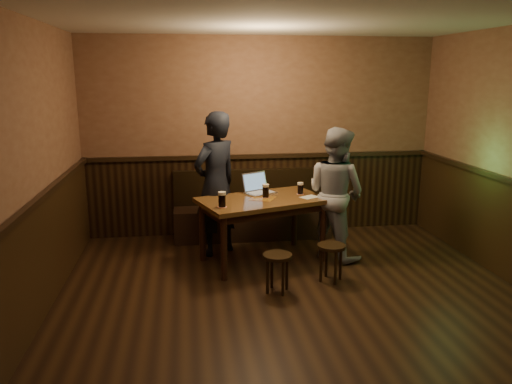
{
  "coord_description": "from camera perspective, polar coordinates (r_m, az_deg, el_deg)",
  "views": [
    {
      "loc": [
        -1.07,
        -4.05,
        2.27
      ],
      "look_at": [
        -0.26,
        1.66,
        0.91
      ],
      "focal_mm": 35.0,
      "sensor_mm": 36.0,
      "label": 1
    }
  ],
  "objects": [
    {
      "name": "laptop",
      "position": [
        6.34,
        0.22,
        0.47
      ],
      "size": [
        0.45,
        0.42,
        0.25
      ],
      "rotation": [
        0.0,
        0.0,
        0.49
      ],
      "color": "silver",
      "rests_on": "pub_table"
    },
    {
      "name": "pint_mid",
      "position": [
        6.09,
        1.11,
        0.13
      ],
      "size": [
        0.11,
        0.11,
        0.17
      ],
      "color": "#B13715",
      "rests_on": "pub_table"
    },
    {
      "name": "pub_table",
      "position": [
        6.09,
        0.75,
        -1.71
      ],
      "size": [
        1.69,
        1.29,
        0.81
      ],
      "rotation": [
        0.0,
        0.0,
        0.32
      ],
      "color": "#563418",
      "rests_on": "ground"
    },
    {
      "name": "pint_right",
      "position": [
        6.29,
        5.09,
        0.43
      ],
      "size": [
        0.1,
        0.1,
        0.15
      ],
      "color": "#B13715",
      "rests_on": "pub_table"
    },
    {
      "name": "menu",
      "position": [
        6.16,
        6.14,
        -0.57
      ],
      "size": [
        0.27,
        0.24,
        0.0
      ],
      "primitive_type": "cube",
      "rotation": [
        0.0,
        0.0,
        0.55
      ],
      "color": "silver",
      "rests_on": "pub_table"
    },
    {
      "name": "stool_right",
      "position": [
        5.67,
        8.6,
        -6.8
      ],
      "size": [
        0.36,
        0.36,
        0.43
      ],
      "rotation": [
        0.0,
        0.0,
        0.15
      ],
      "color": "black",
      "rests_on": "ground"
    },
    {
      "name": "room",
      "position": [
        4.53,
        5.86,
        -0.47
      ],
      "size": [
        5.04,
        6.04,
        2.84
      ],
      "color": "black",
      "rests_on": "ground"
    },
    {
      "name": "person_grey",
      "position": [
        6.3,
        9.06,
        -0.15
      ],
      "size": [
        0.97,
        1.02,
        1.65
      ],
      "primitive_type": "imported",
      "rotation": [
        0.0,
        0.0,
        2.18
      ],
      "color": "#929398",
      "rests_on": "ground"
    },
    {
      "name": "bench",
      "position": [
        7.13,
        -0.47,
        -2.68
      ],
      "size": [
        2.2,
        0.5,
        0.95
      ],
      "color": "black",
      "rests_on": "ground"
    },
    {
      "name": "stool_left",
      "position": [
        5.33,
        2.47,
        -7.98
      ],
      "size": [
        0.4,
        0.4,
        0.42
      ],
      "rotation": [
        0.0,
        0.0,
        0.34
      ],
      "color": "black",
      "rests_on": "ground"
    },
    {
      "name": "pint_left",
      "position": [
        5.66,
        -3.9,
        -0.85
      ],
      "size": [
        0.12,
        0.12,
        0.18
      ],
      "color": "#B13715",
      "rests_on": "pub_table"
    },
    {
      "name": "person_suit",
      "position": [
        6.35,
        -4.63,
        0.92
      ],
      "size": [
        0.8,
        0.76,
        1.84
      ],
      "primitive_type": "imported",
      "rotation": [
        0.0,
        0.0,
        3.82
      ],
      "color": "black",
      "rests_on": "ground"
    }
  ]
}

